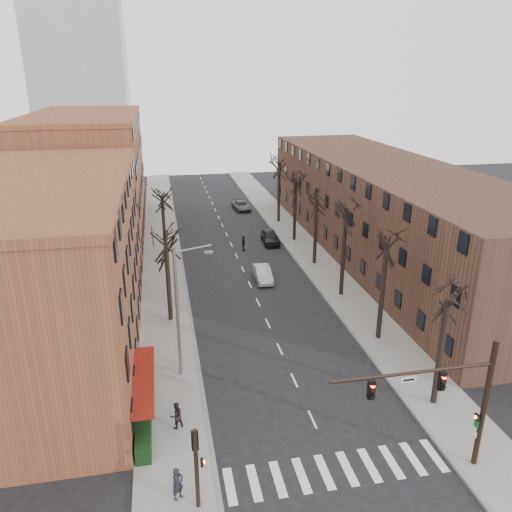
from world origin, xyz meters
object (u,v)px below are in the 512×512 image
parked_car_near (270,237)px  silver_sedan (263,274)px  parked_car_mid (242,206)px  pedestrian_a (178,484)px

parked_car_near → silver_sedan: bearing=-103.3°
silver_sedan → parked_car_mid: silver_sedan is taller
parked_car_near → pedestrian_a: size_ratio=2.71×
parked_car_near → parked_car_mid: bearing=95.7°
silver_sedan → parked_car_mid: bearing=86.8°
silver_sedan → pedestrian_a: (-9.29, -25.15, 0.31)m
silver_sedan → parked_car_near: 11.30m
parked_car_near → pedestrian_a: bearing=-106.2°
silver_sedan → pedestrian_a: 26.82m
parked_car_near → parked_car_mid: (-0.77, 15.56, -0.17)m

